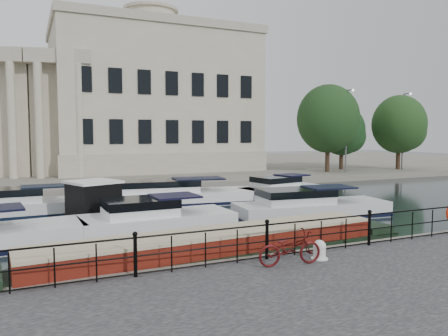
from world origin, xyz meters
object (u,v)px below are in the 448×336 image
Objects in this scene: bicycle at (290,248)px; mooring_bollard at (320,250)px; narrowboat at (215,256)px; harbour_hut at (94,205)px.

mooring_bollard is at bearing -75.32° from bicycle.
bicycle is 1.20m from mooring_bollard.
bicycle is 2.80m from narrowboat.
narrowboat is (-1.35, 2.36, -0.69)m from bicycle.
bicycle is at bearing -64.18° from narrowboat.
narrowboat is 9.04m from harbour_hut.
narrowboat is (-2.51, 2.20, -0.46)m from mooring_bollard.
mooring_bollard is 3.37m from narrowboat.
harbour_hut is at bearing 26.75° from bicycle.
bicycle reaches higher than mooring_bollard.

